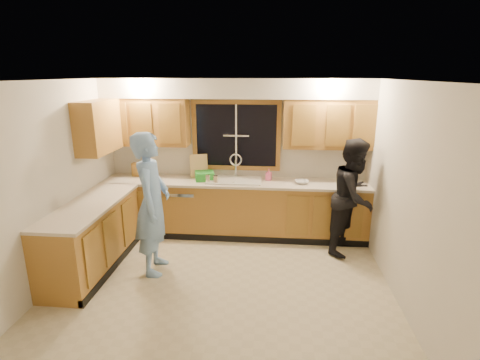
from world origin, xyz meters
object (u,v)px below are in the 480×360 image
Objects in this scene: dishwasher at (183,209)px; dish_crate at (205,176)px; soap_bottle at (269,174)px; stove at (70,256)px; knife_block at (136,169)px; man at (152,204)px; bowl at (302,182)px; sink at (234,184)px; woman at (354,197)px.

dishwasher is 0.68m from dish_crate.
stove is at bearing -140.62° from soap_bottle.
knife_block is (0.14, 1.96, 0.58)m from stove.
knife_block is (-0.72, 1.39, 0.09)m from man.
man is (-0.09, -1.24, 0.53)m from dishwasher.
dish_crate is 1.38× the size of bowl.
dishwasher is (-0.85, -0.01, -0.45)m from sink.
dishwasher is 3.89× the size of bowl.
sink is 2.96× the size of dish_crate.
sink is 4.08× the size of bowl.
bowl is (2.00, 1.20, 0.00)m from man.
man is at bearing -137.59° from soap_bottle.
man is (-0.94, -1.25, 0.08)m from sink.
sink is 0.96× the size of stove.
man is at bearing 138.35° from woman.
woman is 3.50m from knife_block.
knife_block is 2.73m from bowl.
woman reaches higher than soap_bottle.
bowl is at bearing 0.76° from knife_block.
man reaches higher than stove.
stove is 2.05m from knife_block.
soap_bottle reaches higher than dishwasher.
sink is 4.67× the size of soap_bottle.
dish_crate is at bearing 177.59° from bowl.
knife_block is (-1.66, 0.14, 0.17)m from sink.
dish_crate is 1.54m from bowl.
bowl is (1.06, -0.06, 0.08)m from sink.
knife_block is at bearing 85.90° from stove.
sink is at bearing -169.83° from soap_bottle.
dishwasher is 2.04m from stove.
bowl reaches higher than stove.
dishwasher is 0.48× the size of woman.
dishwasher is at bearing 112.56° from woman.
bowl is (1.91, -0.04, 0.54)m from dishwasher.
soap_bottle is 0.87× the size of bowl.
man is at bearing -57.70° from knife_block.
dish_crate is at bearing -174.94° from soap_bottle.
knife_block is 1.18m from dish_crate.
man is 2.33m from bowl.
woman is (3.59, 1.39, 0.40)m from stove.
stove is at bearing -89.15° from knife_block.
stove is 3.08m from soap_bottle.
soap_bottle is (1.39, 0.11, 0.60)m from dishwasher.
dish_crate is at bearing 110.63° from woman.
stove is 3.40m from bowl.
stove is 4.27× the size of bowl.
sink is at bearing -0.75° from dish_crate.
knife_block is (-3.45, 0.57, 0.18)m from woman.
man reaches higher than knife_block.
woman is (1.79, -0.43, -0.01)m from sink.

